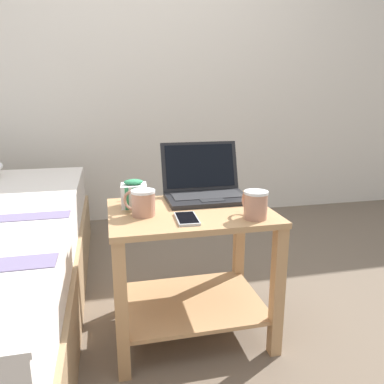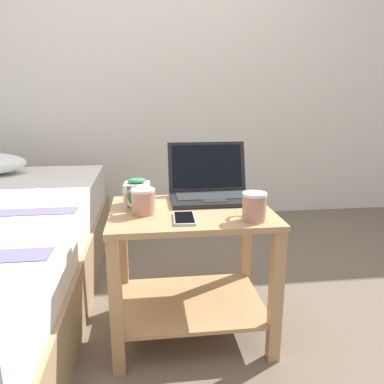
{
  "view_description": "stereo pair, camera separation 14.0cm",
  "coord_description": "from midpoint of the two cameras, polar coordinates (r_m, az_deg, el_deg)",
  "views": [
    {
      "loc": [
        -0.31,
        -1.36,
        0.97
      ],
      "look_at": [
        0.0,
        -0.04,
        0.62
      ],
      "focal_mm": 35.0,
      "sensor_mm": 36.0,
      "label": 1
    },
    {
      "loc": [
        -0.17,
        -1.38,
        0.97
      ],
      "look_at": [
        0.0,
        -0.04,
        0.62
      ],
      "focal_mm": 35.0,
      "sensor_mm": 36.0,
      "label": 2
    }
  ],
  "objects": [
    {
      "name": "back_wall",
      "position": [
        3.02,
        -2.75,
        19.76
      ],
      "size": [
        8.0,
        0.05,
        2.5
      ],
      "color": "beige",
      "rests_on": "ground_plane"
    },
    {
      "name": "ground_plane",
      "position": [
        1.7,
        2.36,
        -20.45
      ],
      "size": [
        8.0,
        8.0,
        0.0
      ],
      "primitive_type": "plane",
      "color": "brown"
    },
    {
      "name": "snack_bag",
      "position": [
        1.51,
        -5.76,
        -0.16
      ],
      "size": [
        0.11,
        0.1,
        0.11
      ],
      "color": "white",
      "rests_on": "bedside_table"
    },
    {
      "name": "mug_front_right",
      "position": [
        1.35,
        12.36,
        -2.0
      ],
      "size": [
        0.09,
        0.13,
        0.1
      ],
      "color": "tan",
      "rests_on": "bedside_table"
    },
    {
      "name": "cell_phone",
      "position": [
        1.34,
        1.81,
        -4.08
      ],
      "size": [
        0.08,
        0.15,
        0.01
      ],
      "color": "#B7BABC",
      "rests_on": "bedside_table"
    },
    {
      "name": "laptop",
      "position": [
        1.61,
        5.31,
        0.64
      ],
      "size": [
        0.35,
        0.29,
        0.23
      ],
      "color": "black",
      "rests_on": "bedside_table"
    },
    {
      "name": "bedside_table",
      "position": [
        1.52,
        2.5,
        -9.75
      ],
      "size": [
        0.63,
        0.47,
        0.54
      ],
      "color": "tan",
      "rests_on": "ground_plane"
    },
    {
      "name": "mug_front_left",
      "position": [
        1.39,
        -4.73,
        -1.25
      ],
      "size": [
        0.12,
        0.1,
        0.1
      ],
      "color": "tan",
      "rests_on": "bedside_table"
    }
  ]
}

